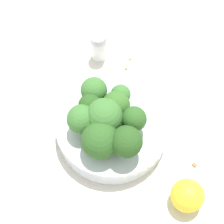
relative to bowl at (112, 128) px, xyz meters
The scene contains 16 objects.
ground_plane 0.02m from the bowl, ahead, with size 3.00×3.00×0.00m, color silver.
bowl is the anchor object (origin of this frame).
broccoli_floret_0 0.06m from the bowl, 152.41° to the left, with size 0.06×0.06×0.07m.
broccoli_floret_1 0.07m from the bowl, 53.70° to the left, with size 0.04×0.04×0.05m.
broccoli_floret_2 0.07m from the bowl, 126.57° to the left, with size 0.05×0.05×0.06m.
broccoli_floret_3 0.06m from the bowl, ahead, with size 0.03×0.03×0.04m.
broccoli_floret_4 0.06m from the bowl, 87.90° to the right, with size 0.04×0.04×0.05m.
broccoli_floret_5 0.08m from the bowl, 137.99° to the right, with size 0.05×0.05×0.06m.
broccoli_floret_6 0.06m from the bowl, 95.99° to the left, with size 0.04×0.04×0.05m.
broccoli_floret_7 0.05m from the bowl, ahead, with size 0.05×0.05×0.05m.
broccoli_floret_8 0.07m from the bowl, behind, with size 0.06×0.06×0.06m.
pepper_shaker 0.17m from the bowl, 29.10° to the left, with size 0.03×0.03×0.06m.
lemon_wedge 0.17m from the bowl, 115.50° to the right, with size 0.05×0.05×0.05m, color yellow.
almond_crumb_0 0.14m from the bowl, ahead, with size 0.01×0.00×0.01m, color olive.
almond_crumb_1 0.15m from the bowl, 93.12° to the right, with size 0.01×0.01×0.01m, color olive.
almond_crumb_2 0.16m from the bowl, ahead, with size 0.01×0.00×0.01m, color #AD7F4C.
Camera 1 is at (-0.27, -0.10, 0.59)m, focal length 60.00 mm.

